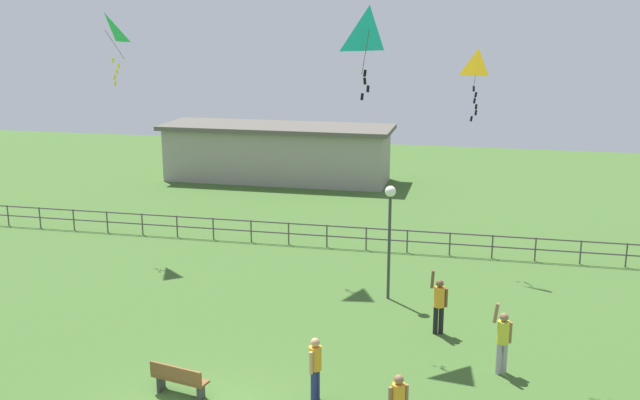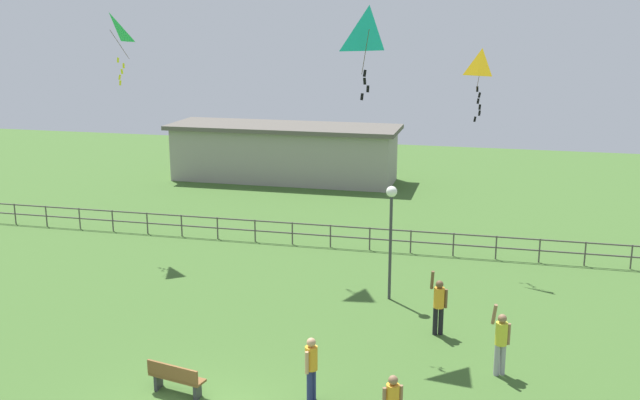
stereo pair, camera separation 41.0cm
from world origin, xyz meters
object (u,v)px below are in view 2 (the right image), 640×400
park_bench (176,378)px  kite_2 (481,66)px  person_2 (311,365)px  person_1 (501,339)px  person_3 (439,303)px  kite_0 (369,31)px  lamppost (391,216)px  kite_4 (110,32)px

park_bench → kite_2: bearing=61.3°
person_2 → park_bench: bearing=-171.5°
person_1 → person_2: bearing=-150.8°
person_1 → kite_2: bearing=96.7°
person_3 → kite_0: kite_0 is taller
person_2 → person_3: size_ratio=0.84×
lamppost → kite_0: kite_0 is taller
kite_0 → person_2: bearing=-95.4°
person_1 → person_2: size_ratio=1.20×
person_2 → person_3: bearing=60.2°
lamppost → park_bench: (-4.21, -7.68, -2.41)m
person_1 → kite_2: 11.38m
kite_0 → person_3: bearing=-2.0°
lamppost → person_2: bearing=-96.8°
person_3 → kite_4: kite_4 is taller
person_2 → kite_2: (3.37, 11.80, 6.51)m
park_bench → person_3: 7.98m
kite_0 → kite_4: 12.33m
kite_0 → kite_2: 7.73m
person_1 → kite_4: kite_4 is taller
person_2 → lamppost: bearing=83.2°
person_3 → kite_4: (-13.25, 5.60, 7.65)m
kite_2 → person_2: bearing=-106.0°
park_bench → kite_2: kite_2 is taller
park_bench → person_3: person_3 is taller
lamppost → person_1: bearing=-52.2°
person_2 → kite_2: bearing=74.0°
person_1 → kite_0: bearing=150.6°
lamppost → park_bench: lamppost is taller
person_1 → kite_0: 9.05m
person_2 → kite_4: kite_4 is taller
lamppost → person_2: lamppost is taller
lamppost → person_3: size_ratio=1.95×
park_bench → person_2: size_ratio=0.93×
lamppost → person_1: 6.20m
person_3 → kite_2: kite_2 is taller
park_bench → kite_0: size_ratio=0.59×
park_bench → person_1: (7.83, 3.00, 0.54)m
park_bench → person_2: bearing=8.5°
person_1 → person_3: bearing=129.4°
park_bench → kite_4: 15.35m
lamppost → kite_0: (-0.40, -2.41, 5.92)m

